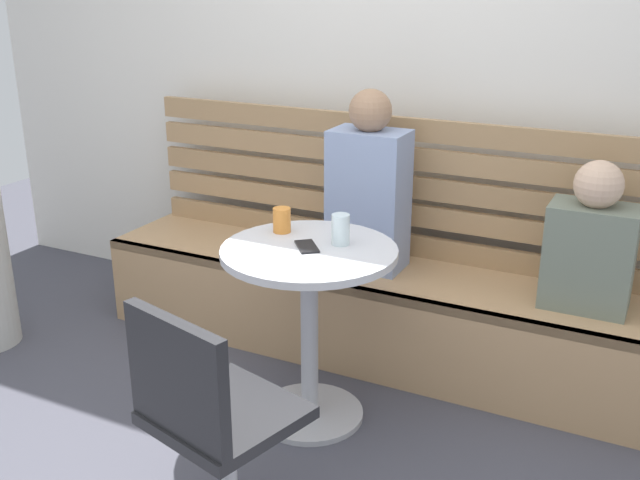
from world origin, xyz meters
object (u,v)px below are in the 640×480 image
(cup_glass_tall, at_px, (341,229))
(cup_tumbler_orange, at_px, (282,220))
(person_adult, at_px, (369,189))
(person_child_left, at_px, (591,245))
(booth_bench, at_px, (373,311))
(white_chair, at_px, (210,425))
(phone_on_table, at_px, (307,246))
(cafe_table, at_px, (309,301))

(cup_glass_tall, relative_size, cup_tumbler_orange, 1.20)
(person_adult, xyz_separation_m, person_child_left, (0.97, -0.02, -0.10))
(person_adult, distance_m, person_child_left, 0.97)
(person_adult, xyz_separation_m, cup_glass_tall, (0.11, -0.54, -0.01))
(booth_bench, relative_size, white_chair, 3.18)
(white_chair, relative_size, person_child_left, 1.39)
(cup_glass_tall, bearing_deg, phone_on_table, -137.30)
(booth_bench, height_order, person_adult, person_adult)
(booth_bench, height_order, white_chair, white_chair)
(white_chair, distance_m, cup_glass_tall, 0.96)
(cup_tumbler_orange, bearing_deg, booth_bench, 67.74)
(booth_bench, height_order, cup_glass_tall, cup_glass_tall)
(booth_bench, distance_m, cafe_table, 0.68)
(cafe_table, height_order, cup_glass_tall, cup_glass_tall)
(person_child_left, height_order, cup_tumbler_orange, person_child_left)
(person_child_left, relative_size, phone_on_table, 4.36)
(cup_glass_tall, bearing_deg, cup_tumbler_orange, 174.71)
(white_chair, bearing_deg, phone_on_table, 96.98)
(booth_bench, relative_size, cafe_table, 3.65)
(person_child_left, height_order, phone_on_table, person_child_left)
(person_adult, xyz_separation_m, phone_on_table, (0.01, -0.63, -0.07))
(booth_bench, bearing_deg, cup_glass_tall, -82.35)
(person_child_left, height_order, cup_glass_tall, person_child_left)
(person_adult, relative_size, cup_tumbler_orange, 8.17)
(cup_tumbler_orange, bearing_deg, cafe_table, -32.71)
(cafe_table, bearing_deg, person_adult, 92.23)
(white_chair, bearing_deg, booth_bench, 92.85)
(white_chair, xyz_separation_m, person_child_left, (0.86, 1.43, 0.24))
(cafe_table, relative_size, person_child_left, 1.21)
(booth_bench, bearing_deg, person_child_left, 0.06)
(cafe_table, height_order, person_adult, person_adult)
(cafe_table, relative_size, cup_glass_tall, 6.17)
(person_adult, bearing_deg, white_chair, -85.48)
(cafe_table, bearing_deg, phone_on_table, 167.72)
(cup_tumbler_orange, bearing_deg, white_chair, -73.61)
(cup_glass_tall, bearing_deg, person_adult, 101.86)
(cup_tumbler_orange, bearing_deg, phone_on_table, -33.73)
(booth_bench, xyz_separation_m, phone_on_table, (-0.03, -0.61, 0.52))
(booth_bench, distance_m, cup_glass_tall, 0.78)
(person_child_left, relative_size, cup_tumbler_orange, 6.10)
(cup_glass_tall, xyz_separation_m, phone_on_table, (-0.10, -0.09, -0.06))
(white_chair, bearing_deg, cup_tumbler_orange, 106.39)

